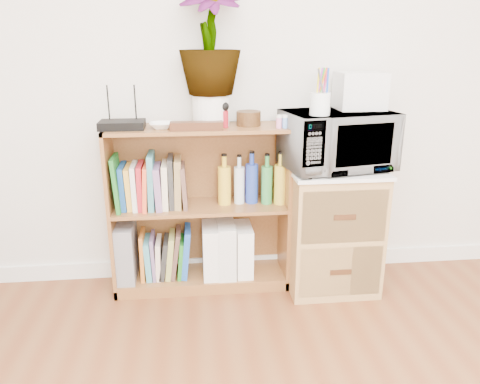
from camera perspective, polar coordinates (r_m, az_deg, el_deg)
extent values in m
cube|color=white|center=(3.01, 2.05, -8.55)|extent=(4.00, 0.02, 0.10)
cube|color=brown|center=(2.68, -4.85, -2.10)|extent=(1.00, 0.30, 0.95)
cube|color=#9E7542|center=(2.77, 10.98, -4.46)|extent=(0.50, 0.45, 0.70)
imported|color=white|center=(2.61, 11.74, 6.19)|extent=(0.63, 0.49, 0.31)
cylinder|color=white|center=(2.43, 9.73, 10.54)|extent=(0.10, 0.10, 0.11)
cube|color=silver|center=(2.69, 14.41, 11.87)|extent=(0.25, 0.21, 0.20)
cube|color=black|center=(2.56, -14.17, 7.95)|extent=(0.23, 0.16, 0.04)
imported|color=white|center=(2.53, -9.54, 8.01)|extent=(0.13, 0.13, 0.03)
cylinder|color=white|center=(2.57, -3.56, 9.90)|extent=(0.20, 0.20, 0.17)
imported|color=#2E7433|center=(2.54, -3.73, 18.20)|extent=(0.32, 0.32, 0.57)
cube|color=#3B1D10|center=(2.46, -5.32, 8.02)|extent=(0.27, 0.07, 0.04)
cylinder|color=maroon|center=(2.52, -1.89, 8.87)|extent=(0.04, 0.04, 0.09)
cylinder|color=#321D0D|center=(2.58, 1.06, 8.97)|extent=(0.13, 0.13, 0.08)
cube|color=pink|center=(2.51, 5.51, 8.34)|extent=(0.10, 0.04, 0.05)
cube|color=slate|center=(2.80, -13.63, -6.96)|extent=(0.10, 0.27, 0.33)
cube|color=white|center=(2.77, -3.56, -7.02)|extent=(0.10, 0.25, 0.31)
cube|color=silver|center=(2.77, -1.72, -6.83)|extent=(0.10, 0.26, 0.32)
cube|color=white|center=(2.79, 0.43, -6.97)|extent=(0.09, 0.24, 0.29)
cube|color=#1D6D24|center=(2.66, -14.68, 1.16)|extent=(0.04, 0.20, 0.30)
cube|color=navy|center=(2.66, -14.01, 0.59)|extent=(0.04, 0.20, 0.24)
cube|color=gold|center=(2.66, -13.32, 0.54)|extent=(0.04, 0.20, 0.24)
cube|color=silver|center=(2.65, -12.66, 0.70)|extent=(0.03, 0.20, 0.25)
cube|color=red|center=(2.65, -12.00, 0.72)|extent=(0.03, 0.20, 0.25)
cube|color=#F0512A|center=(2.65, -11.38, 0.73)|extent=(0.04, 0.20, 0.25)
cube|color=teal|center=(2.64, -10.75, 1.37)|extent=(0.04, 0.20, 0.31)
cube|color=slate|center=(2.64, -9.90, 0.69)|extent=(0.04, 0.20, 0.24)
cube|color=beige|center=(2.64, -9.09, 0.82)|extent=(0.04, 0.20, 0.25)
cube|color=#2B2B2B|center=(2.63, -8.37, 1.20)|extent=(0.03, 0.20, 0.28)
cube|color=olive|center=(2.63, -7.58, 1.14)|extent=(0.04, 0.20, 0.28)
cube|color=brown|center=(2.64, -6.83, 0.79)|extent=(0.04, 0.20, 0.24)
cylinder|color=gold|center=(2.64, -1.91, 1.40)|extent=(0.07, 0.07, 0.28)
cylinder|color=silver|center=(2.64, -0.06, 1.36)|extent=(0.06, 0.06, 0.27)
cylinder|color=#233CA5|center=(2.65, 1.49, 1.60)|extent=(0.07, 0.07, 0.29)
cylinder|color=#349042|center=(2.66, 3.27, 1.54)|extent=(0.06, 0.06, 0.28)
cylinder|color=gold|center=(2.67, 4.86, 1.70)|extent=(0.07, 0.07, 0.29)
cube|color=#C66D23|center=(2.80, -11.72, -7.45)|extent=(0.02, 0.19, 0.28)
cube|color=teal|center=(2.81, -11.06, -7.83)|extent=(0.04, 0.19, 0.23)
cube|color=slate|center=(2.80, -10.45, -7.61)|extent=(0.03, 0.19, 0.26)
cube|color=beige|center=(2.80, -9.86, -7.88)|extent=(0.03, 0.19, 0.23)
cube|color=#252525|center=(2.80, -9.20, -7.83)|extent=(0.07, 0.19, 0.23)
cube|color=#989A47|center=(2.79, -8.50, -7.55)|extent=(0.06, 0.19, 0.26)
cube|color=#50362D|center=(2.79, -7.84, -7.31)|extent=(0.07, 0.19, 0.28)
cube|color=#1E731E|center=(2.80, -7.24, -7.83)|extent=(0.04, 0.19, 0.22)
cube|color=#1C4DAA|center=(2.78, -6.61, -7.19)|extent=(0.06, 0.19, 0.29)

